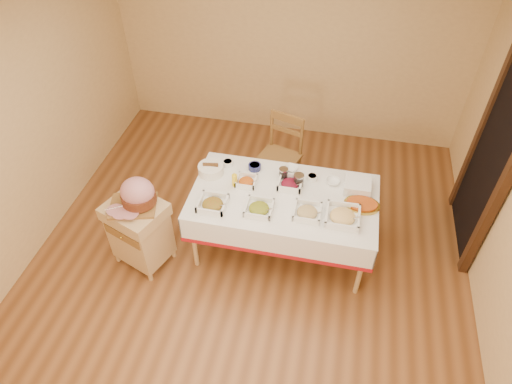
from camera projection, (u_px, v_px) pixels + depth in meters
room_shell at (246, 169)px, 3.90m from camera, size 5.00×5.00×5.00m
doorway at (494, 156)px, 4.33m from camera, size 0.09×1.10×2.20m
dining_table at (283, 208)px, 4.55m from camera, size 1.82×1.02×0.76m
butcher_cart at (140, 230)px, 4.54m from camera, size 0.67×0.62×0.77m
dining_chair at (280, 156)px, 5.29m from camera, size 0.55×0.54×0.99m
ham_on_board at (137, 195)px, 4.24m from camera, size 0.46×0.44×0.30m
serving_dish_a at (213, 204)px, 4.30m from camera, size 0.27×0.26×0.12m
serving_dish_b at (259, 208)px, 4.27m from camera, size 0.25×0.25×0.10m
serving_dish_c at (307, 212)px, 4.23m from camera, size 0.25×0.25×0.10m
serving_dish_d at (343, 216)px, 4.18m from camera, size 0.31×0.31×0.12m
serving_dish_e at (246, 181)px, 4.55m from camera, size 0.21×0.20×0.10m
serving_dish_f at (290, 183)px, 4.51m from camera, size 0.25×0.23×0.11m
small_bowl_left at (228, 163)px, 4.76m from camera, size 0.11×0.11×0.05m
small_bowl_mid at (255, 166)px, 4.71m from camera, size 0.13×0.13×0.06m
small_bowl_right at (312, 177)px, 4.59m from camera, size 0.11×0.11×0.05m
bowl_white_imported at (291, 168)px, 4.71m from camera, size 0.17×0.17×0.03m
bowl_small_imported at (333, 181)px, 4.56m from camera, size 0.17×0.17×0.04m
preserve_jar_left at (283, 174)px, 4.59m from camera, size 0.10×0.10×0.12m
preserve_jar_right at (299, 181)px, 4.51m from camera, size 0.11×0.11×0.13m
mustard_bottle at (235, 180)px, 4.50m from camera, size 0.05×0.05×0.17m
bread_basket at (211, 169)px, 4.65m from camera, size 0.26×0.26×0.12m
plate_stack at (357, 185)px, 4.47m from camera, size 0.25×0.25×0.11m
brass_platter at (362, 205)px, 4.32m from camera, size 0.34×0.25×0.04m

